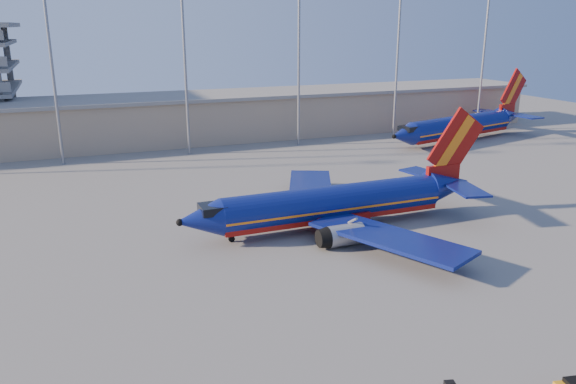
{
  "coord_description": "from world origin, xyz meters",
  "views": [
    {
      "loc": [
        -23.59,
        -46.7,
        20.97
      ],
      "look_at": [
        -2.71,
        6.25,
        4.0
      ],
      "focal_mm": 35.0,
      "sensor_mm": 36.0,
      "label": 1
    }
  ],
  "objects": [
    {
      "name": "aircraft_main",
      "position": [
        2.57,
        4.59,
        2.6
      ],
      "size": [
        35.87,
        34.55,
        12.16
      ],
      "rotation": [
        0.0,
        0.0,
        0.01
      ],
      "color": "navy",
      "rests_on": "ground"
    },
    {
      "name": "terminal_building",
      "position": [
        10.0,
        58.0,
        4.32
      ],
      "size": [
        122.0,
        16.0,
        8.5
      ],
      "color": "gray",
      "rests_on": "ground"
    },
    {
      "name": "ground",
      "position": [
        0.0,
        0.0,
        0.0
      ],
      "size": [
        220.0,
        220.0,
        0.0
      ],
      "primitive_type": "plane",
      "color": "slate",
      "rests_on": "ground"
    },
    {
      "name": "aircraft_second",
      "position": [
        44.98,
        38.16,
        2.94
      ],
      "size": [
        37.08,
        17.5,
        12.8
      ],
      "rotation": [
        0.0,
        0.0,
        0.25
      ],
      "color": "navy",
      "rests_on": "ground"
    },
    {
      "name": "light_mast_row",
      "position": [
        5.0,
        46.0,
        17.55
      ],
      "size": [
        101.6,
        1.6,
        28.65
      ],
      "color": "gray",
      "rests_on": "ground"
    }
  ]
}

